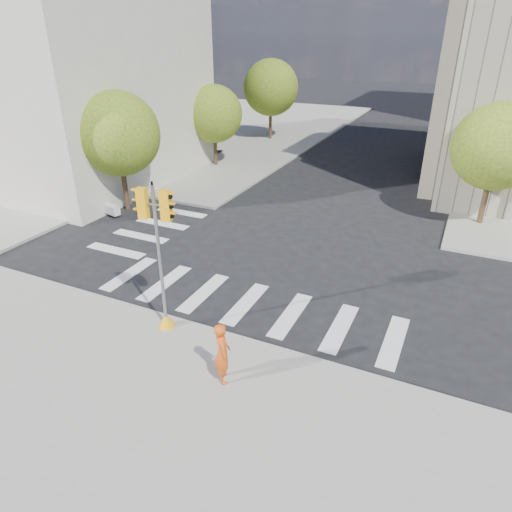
{
  "coord_description": "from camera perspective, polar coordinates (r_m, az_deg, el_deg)",
  "views": [
    {
      "loc": [
        6.38,
        -14.81,
        9.13
      ],
      "look_at": [
        0.36,
        -2.05,
        2.1
      ],
      "focal_mm": 32.0,
      "sensor_mm": 36.0,
      "label": 1
    }
  ],
  "objects": [
    {
      "name": "classical_building",
      "position": [
        34.98,
        -25.4,
        19.75
      ],
      "size": [
        19.0,
        15.0,
        12.7
      ],
      "color": "beige",
      "rests_on": "ground"
    },
    {
      "name": "tree_lw_near",
      "position": [
        25.75,
        -16.87,
        14.38
      ],
      "size": [
        4.4,
        4.4,
        6.41
      ],
      "color": "#382616",
      "rests_on": "ground"
    },
    {
      "name": "tree_re_far",
      "position": [
        49.11,
        27.8,
        17.5
      ],
      "size": [
        4.0,
        4.0,
        5.88
      ],
      "color": "#382616",
      "rests_on": "ground"
    },
    {
      "name": "ground",
      "position": [
        18.53,
        1.7,
        -3.04
      ],
      "size": [
        160.0,
        160.0,
        0.0
      ],
      "primitive_type": "plane",
      "color": "black",
      "rests_on": "ground"
    },
    {
      "name": "tree_lw_far",
      "position": [
        42.57,
        1.86,
        20.29
      ],
      "size": [
        4.8,
        4.8,
        6.95
      ],
      "color": "#382616",
      "rests_on": "ground"
    },
    {
      "name": "sidewalk_far_left",
      "position": [
        49.43,
        -7.78,
        15.71
      ],
      "size": [
        28.0,
        40.0,
        0.15
      ],
      "primitive_type": "cube",
      "color": "gray",
      "rests_on": "ground"
    },
    {
      "name": "tree_re_mid",
      "position": [
        37.14,
        27.97,
        16.2
      ],
      "size": [
        4.6,
        4.6,
        6.66
      ],
      "color": "#382616",
      "rests_on": "ground"
    },
    {
      "name": "traffic_signal",
      "position": [
        14.74,
        -11.8,
        -1.67
      ],
      "size": [
        1.08,
        0.56,
        5.06
      ],
      "rotation": [
        0.0,
        0.0,
        0.15
      ],
      "color": "#FAA30D",
      "rests_on": "sidewalk_near"
    },
    {
      "name": "tree_re_near",
      "position": [
        25.35,
        27.89,
        11.96
      ],
      "size": [
        4.2,
        4.2,
        6.16
      ],
      "color": "#382616",
      "rests_on": "ground"
    },
    {
      "name": "sidewalk_near",
      "position": [
        11.72,
        -23.43,
        -27.18
      ],
      "size": [
        30.0,
        14.0,
        0.15
      ],
      "primitive_type": "cube",
      "color": "gray",
      "rests_on": "ground"
    },
    {
      "name": "photographer",
      "position": [
        12.94,
        -4.23,
        -11.99
      ],
      "size": [
        0.79,
        0.82,
        1.89
      ],
      "primitive_type": "imported",
      "rotation": [
        0.0,
        0.0,
        2.28
      ],
      "color": "#DE4F14",
      "rests_on": "sidewalk_near"
    },
    {
      "name": "tree_lw_mid",
      "position": [
        33.82,
        -5.27,
        17.26
      ],
      "size": [
        4.0,
        4.0,
        5.77
      ],
      "color": "#382616",
      "rests_on": "ground"
    },
    {
      "name": "lamp_near",
      "position": [
        29.21,
        29.09,
        14.35
      ],
      "size": [
        0.35,
        0.18,
        8.11
      ],
      "color": "black",
      "rests_on": "sidewalk_far_right"
    },
    {
      "name": "lamp_far",
      "position": [
        43.08,
        28.69,
        17.41
      ],
      "size": [
        0.35,
        0.18,
        8.11
      ],
      "color": "black",
      "rests_on": "sidewalk_far_right"
    },
    {
      "name": "planter_wall",
      "position": [
        28.02,
        -20.48,
        6.64
      ],
      "size": [
        5.91,
        1.88,
        0.5
      ],
      "primitive_type": "cube",
      "rotation": [
        0.0,
        0.0,
        -0.25
      ],
      "color": "silver",
      "rests_on": "sidewalk_left_near"
    }
  ]
}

